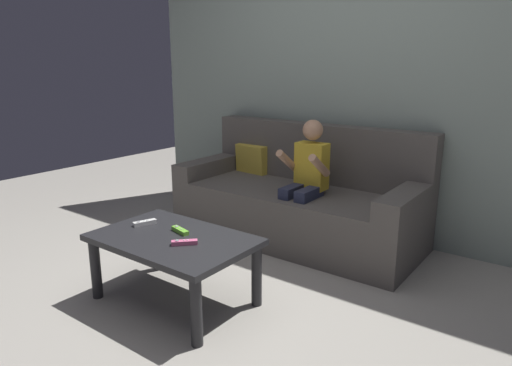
% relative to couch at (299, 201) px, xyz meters
% --- Properties ---
extents(ground_plane, '(8.00, 8.00, 0.00)m').
position_rel_couch_xyz_m(ground_plane, '(0.24, -1.37, -0.30)').
color(ground_plane, '#9E998E').
extents(wall_back, '(4.00, 0.05, 2.50)m').
position_rel_couch_xyz_m(wall_back, '(0.24, 0.39, 0.95)').
color(wall_back, gray).
rests_on(wall_back, ground).
extents(couch, '(1.90, 0.80, 0.88)m').
position_rel_couch_xyz_m(couch, '(0.00, 0.00, 0.00)').
color(couch, '#56514C').
rests_on(couch, ground).
extents(person_seated_on_couch, '(0.32, 0.39, 0.96)m').
position_rel_couch_xyz_m(person_seated_on_couch, '(0.16, -0.19, 0.25)').
color(person_seated_on_couch, '#282D47').
rests_on(person_seated_on_couch, ground).
extents(coffee_table, '(0.91, 0.59, 0.40)m').
position_rel_couch_xyz_m(coffee_table, '(-0.03, -1.31, 0.04)').
color(coffee_table, '#232326').
rests_on(coffee_table, ground).
extents(game_remote_pink_near_edge, '(0.12, 0.13, 0.03)m').
position_rel_couch_xyz_m(game_remote_pink_near_edge, '(0.10, -1.36, 0.11)').
color(game_remote_pink_near_edge, pink).
rests_on(game_remote_pink_near_edge, coffee_table).
extents(game_remote_white_center, '(0.08, 0.14, 0.03)m').
position_rel_couch_xyz_m(game_remote_white_center, '(-0.32, -1.28, 0.11)').
color(game_remote_white_center, white).
rests_on(game_remote_white_center, coffee_table).
extents(game_remote_lime_far_corner, '(0.14, 0.07, 0.03)m').
position_rel_couch_xyz_m(game_remote_lime_far_corner, '(-0.05, -1.24, 0.11)').
color(game_remote_lime_far_corner, '#72C638').
rests_on(game_remote_lime_far_corner, coffee_table).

